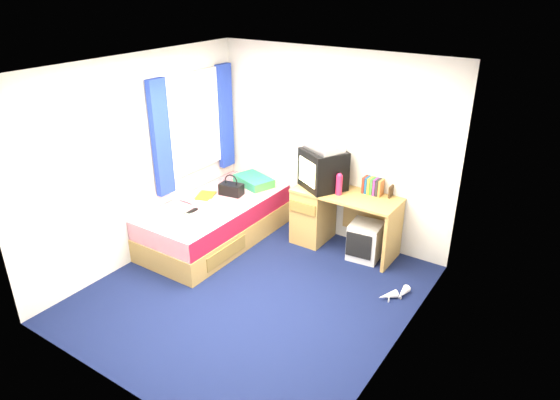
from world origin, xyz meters
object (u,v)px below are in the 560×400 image
Objects in this scene: desk at (326,213)px; water_bottle at (187,200)px; handbag at (231,189)px; storage_cube at (365,241)px; bed at (216,221)px; towel at (217,208)px; magazine at (205,196)px; white_heels at (395,294)px; pillow at (254,181)px; crt_tv at (323,169)px; vcr at (324,147)px; remote_control at (192,211)px; colour_swatch_fan at (191,215)px; pink_water_bottle at (339,185)px; picture_frame at (391,191)px; aerosol_can at (341,182)px.

desk is 6.50× the size of water_bottle.
storage_cube is at bearing 3.01° from handbag.
desk reaches higher than water_bottle.
towel is at bearing -43.07° from bed.
white_heels is at bearing 0.25° from magazine.
pillow is 1.13m from crt_tv.
towel is at bearing -157.72° from storage_cube.
vcr reaches higher than bed.
remote_control is (-0.07, -0.67, -0.07)m from handbag.
magazine is 1.27× the size of colour_swatch_fan.
white_heels is (1.29, -0.65, -0.95)m from crt_tv.
vcr reaches higher than magazine.
bed is at bearing -117.36° from crt_tv.
pillow is at bearing 171.77° from storage_cube.
desk is 1.57m from magazine.
handbag reaches higher than magazine.
bed is 1.66m from pink_water_bottle.
pillow is at bearing 176.77° from pink_water_bottle.
storage_cube is 1.62× the size of magazine.
water_bottle is (-2.23, -1.13, -0.24)m from picture_frame.
magazine is 1.40× the size of water_bottle.
vcr is at bearing 153.03° from white_heels.
pink_water_bottle reaches higher than white_heels.
crt_tv is (-0.07, -0.00, 0.59)m from desk.
vcr is at bearing -168.53° from picture_frame.
pillow is 1.10m from remote_control.
water_bottle is at bearing -121.13° from vcr.
vcr is at bearing 0.68° from pillow.
aerosol_can is 0.54× the size of white_heels.
towel is at bearing -79.46° from handbag.
colour_swatch_fan is at bearing -108.22° from vcr.
water_bottle is (-2.07, -0.86, 0.35)m from storage_cube.
storage_cube is (0.59, -0.07, -0.18)m from desk.
desk is 0.88m from picture_frame.
towel reaches higher than white_heels.
aerosol_can reaches higher than magazine.
aerosol_can is 1.43m from handbag.
colour_swatch_fan is 2.52m from white_heels.
picture_frame is 2.09m from towel.
white_heels is (1.02, -0.57, -0.83)m from pink_water_bottle.
magazine is at bearing -155.20° from aerosol_can.
desk is 2.86× the size of storage_cube.
storage_cube is 0.75m from pink_water_bottle.
bed is 2.43m from white_heels.
magazine is at bearing -160.36° from pink_water_bottle.
picture_frame is at bearing 30.57° from remote_control.
crt_tv reaches higher than storage_cube.
pillow is at bearing 68.87° from water_bottle.
desk is at bearing 39.00° from remote_control.
picture_frame is at bearing 52.61° from storage_cube.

